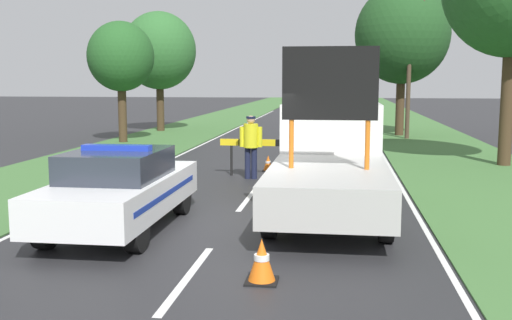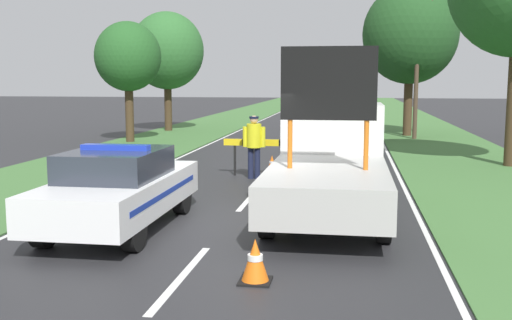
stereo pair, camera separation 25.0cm
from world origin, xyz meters
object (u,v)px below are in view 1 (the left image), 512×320
(queued_car_sedan_silver, at_px, (337,135))
(traffic_cone_centre_front, at_px, (262,261))
(traffic_cone_near_truck, at_px, (268,163))
(work_truck, at_px, (330,160))
(police_officer, at_px, (251,141))
(traffic_cone_near_police, at_px, (166,169))
(roadside_tree_near_right, at_px, (402,35))
(pedestrian_civilian, at_px, (293,146))
(roadside_tree_near_left, at_px, (159,51))
(road_barrier, at_px, (275,146))
(traffic_cone_behind_barrier, at_px, (330,174))
(traffic_cone_lane_edge, at_px, (270,174))
(police_car, at_px, (120,188))
(roadside_tree_mid_left, at_px, (121,57))
(utility_pole, at_px, (409,61))
(queued_car_suv_grey, at_px, (337,122))

(queued_car_sedan_silver, bearing_deg, traffic_cone_centre_front, 86.19)
(traffic_cone_near_truck, bearing_deg, work_truck, -69.75)
(work_truck, distance_m, police_officer, 4.40)
(traffic_cone_near_police, height_order, roadside_tree_near_right, roadside_tree_near_right)
(pedestrian_civilian, height_order, traffic_cone_centre_front, pedestrian_civilian)
(queued_car_sedan_silver, height_order, roadside_tree_near_left, roadside_tree_near_left)
(road_barrier, xyz_separation_m, traffic_cone_centre_front, (0.76, -9.00, -0.58))
(traffic_cone_near_truck, relative_size, traffic_cone_behind_barrier, 0.92)
(police_officer, relative_size, traffic_cone_lane_edge, 2.75)
(queued_car_sedan_silver, bearing_deg, police_officer, 67.60)
(pedestrian_civilian, bearing_deg, roadside_tree_near_left, 95.74)
(police_car, bearing_deg, roadside_tree_mid_left, 104.85)
(roadside_tree_near_right, relative_size, utility_pole, 1.05)
(work_truck, relative_size, traffic_cone_lane_edge, 9.38)
(traffic_cone_near_truck, height_order, utility_pole, utility_pole)
(work_truck, height_order, traffic_cone_near_police, work_truck)
(traffic_cone_near_truck, distance_m, utility_pole, 12.33)
(traffic_cone_centre_front, bearing_deg, roadside_tree_near_left, 110.03)
(police_car, distance_m, roadside_tree_near_left, 21.63)
(police_car, bearing_deg, work_truck, 24.70)
(road_barrier, height_order, traffic_cone_centre_front, road_barrier)
(traffic_cone_near_truck, relative_size, roadside_tree_near_right, 0.07)
(work_truck, relative_size, traffic_cone_near_truck, 12.44)
(police_officer, xyz_separation_m, roadside_tree_mid_left, (-6.97, 8.79, 2.66))
(pedestrian_civilian, distance_m, roadside_tree_mid_left, 12.62)
(police_officer, xyz_separation_m, roadside_tree_near_right, (5.37, 13.73, 3.85))
(police_car, relative_size, traffic_cone_lane_edge, 7.16)
(pedestrian_civilian, height_order, roadside_tree_near_left, roadside_tree_near_left)
(roadside_tree_near_left, distance_m, roadside_tree_mid_left, 5.88)
(traffic_cone_centre_front, distance_m, traffic_cone_lane_edge, 7.48)
(traffic_cone_near_truck, bearing_deg, queued_car_suv_grey, 79.52)
(police_officer, bearing_deg, queued_car_sedan_silver, -112.40)
(traffic_cone_centre_front, bearing_deg, road_barrier, 94.86)
(roadside_tree_mid_left, distance_m, utility_pole, 12.95)
(police_officer, relative_size, queued_car_sedan_silver, 0.40)
(work_truck, height_order, roadside_tree_near_left, roadside_tree_near_left)
(police_car, relative_size, queued_car_sedan_silver, 1.04)
(utility_pole, bearing_deg, traffic_cone_behind_barrier, -104.93)
(police_car, xyz_separation_m, traffic_cone_near_truck, (1.87, 7.39, -0.53))
(queued_car_sedan_silver, bearing_deg, traffic_cone_near_truck, 64.65)
(traffic_cone_centre_front, distance_m, queued_car_sedan_silver, 14.24)
(traffic_cone_lane_edge, bearing_deg, road_barrier, 90.97)
(work_truck, bearing_deg, traffic_cone_centre_front, 76.20)
(traffic_cone_lane_edge, height_order, roadside_tree_near_left, roadside_tree_near_left)
(road_barrier, xyz_separation_m, pedestrian_civilian, (0.56, -0.93, 0.11))
(work_truck, bearing_deg, road_barrier, -73.19)
(road_barrier, height_order, traffic_cone_near_police, road_barrier)
(traffic_cone_lane_edge, xyz_separation_m, queued_car_suv_grey, (1.67, 13.37, 0.44))
(traffic_cone_behind_barrier, bearing_deg, traffic_cone_lane_edge, -159.46)
(traffic_cone_near_truck, bearing_deg, roadside_tree_mid_left, 134.69)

